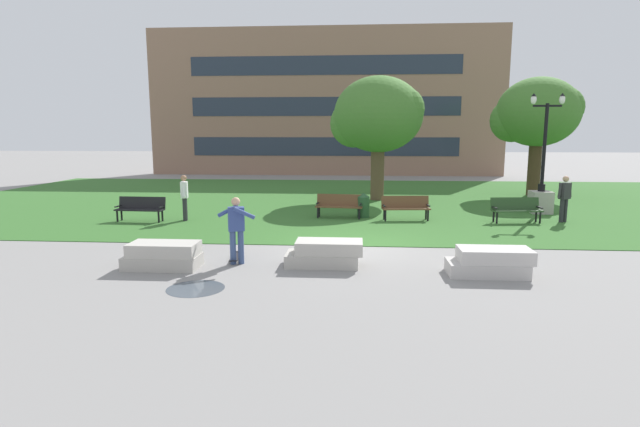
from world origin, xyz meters
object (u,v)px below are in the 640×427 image
Objects in this scene: lamp_post_right at (541,189)px; trash_bin at (363,205)px; park_bench_far_left at (339,204)px; park_bench_far_right at (406,206)px; concrete_block_left at (325,254)px; concrete_block_right at (490,262)px; person_skateboarder at (237,226)px; person_bystander_far_lawn at (185,195)px; park_bench_near_right at (141,207)px; park_bench_near_left at (516,208)px; concrete_block_center at (164,256)px; skateboard at (235,257)px; person_bystander_near_lawn at (565,196)px.

lamp_post_right is 7.44m from trash_bin.
park_bench_far_right is (2.52, -0.30, 0.00)m from park_bench_far_left.
concrete_block_left and concrete_block_right have the same top height.
person_skateboarder is 1.00× the size of person_bystander_far_lawn.
park_bench_near_right reaches higher than concrete_block_right.
park_bench_near_left is 5.64m from trash_bin.
park_bench_near_right is (-13.89, -0.80, 0.00)m from park_bench_near_left.
park_bench_near_left is 0.38× the size of lamp_post_right.
person_skateboarder is 1.78× the size of trash_bin.
concrete_block_right is at bearing -0.32° from concrete_block_center.
person_skateboarder is 0.96m from skateboard.
skateboard is 0.56× the size of park_bench_far_left.
concrete_block_right is 7.37m from park_bench_far_right.
skateboard is 7.64m from trash_bin.
concrete_block_center is 9.77m from park_bench_far_right.
concrete_block_center and concrete_block_left have the same top height.
park_bench_far_right is (6.59, 7.21, 0.23)m from concrete_block_center.
park_bench_near_right reaches higher than concrete_block_center.
lamp_post_right is 2.82× the size of person_bystander_far_lawn.
concrete_block_right is 1.11× the size of person_bystander_near_lawn.
park_bench_far_left is (2.48, 6.67, 0.45)m from skateboard.
park_bench_far_left reaches higher than concrete_block_left.
concrete_block_left is at bearing -133.61° from lamp_post_right.
person_skateboarder is (1.72, 0.51, 0.67)m from concrete_block_center.
person_skateboarder reaches higher than concrete_block_left.
concrete_block_left is at bearing -0.07° from person_skateboarder.
person_skateboarder reaches higher than park_bench_far_left.
concrete_block_right is at bearing -115.40° from lamp_post_right.
park_bench_near_right is at bearing -170.75° from person_bystander_far_lawn.
concrete_block_left is at bearing -141.63° from person_bystander_near_lawn.
skateboard is 0.57× the size of park_bench_near_right.
park_bench_near_left is at bearing 36.18° from person_skateboarder.
park_bench_far_left is 8.30m from person_bystander_near_lawn.
trash_bin is at bearing 176.08° from person_bystander_near_lawn.
park_bench_near_left is at bearing -2.86° from park_bench_far_right.
person_bystander_near_lawn is at bearing -3.92° from trash_bin.
concrete_block_right is 6.20m from person_skateboarder.
trash_bin reaches higher than concrete_block_center.
concrete_block_right is 1.03× the size of park_bench_far_left.
concrete_block_right is 12.78m from park_bench_near_right.
park_bench_near_right is 1.68m from person_bystander_far_lawn.
concrete_block_left is 7.20m from park_bench_far_right.
park_bench_near_right is 0.38× the size of lamp_post_right.
lamp_post_right reaches higher than park_bench_far_left.
person_bystander_near_lawn is at bearing 3.47° from park_bench_near_right.
trash_bin is (-1.59, 0.45, -0.04)m from park_bench_far_right.
person_bystander_near_lawn reaches higher than concrete_block_right.
park_bench_near_left is 6.55m from park_bench_far_left.
trash_bin is at bearing 63.45° from skateboard.
concrete_block_right is 6.34m from skateboard.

